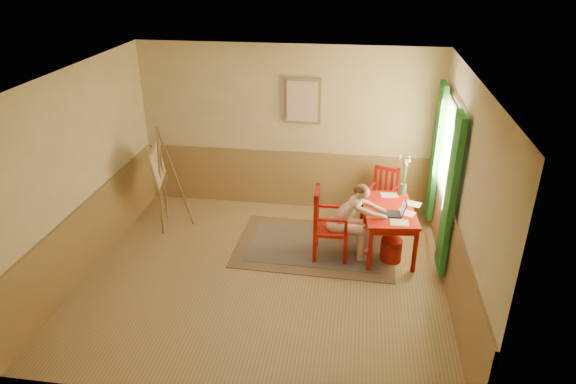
% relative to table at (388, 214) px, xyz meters
% --- Properties ---
extents(room, '(5.04, 4.54, 2.84)m').
position_rel_table_xyz_m(room, '(-1.69, -0.90, 0.77)').
color(room, tan).
rests_on(room, ground).
extents(wainscot, '(5.00, 4.50, 1.00)m').
position_rel_table_xyz_m(wainscot, '(-1.69, -0.10, -0.13)').
color(wainscot, '#9F7D4B').
rests_on(wainscot, room).
extents(window, '(0.12, 2.01, 2.20)m').
position_rel_table_xyz_m(window, '(0.73, 0.20, 0.71)').
color(window, white).
rests_on(window, room).
extents(wall_portrait, '(0.60, 0.05, 0.76)m').
position_rel_table_xyz_m(wall_portrait, '(-1.44, 1.30, 1.27)').
color(wall_portrait, olive).
rests_on(wall_portrait, room).
extents(rug, '(2.44, 1.66, 0.02)m').
position_rel_table_xyz_m(rug, '(-1.06, -0.04, -0.62)').
color(rug, '#8C7251').
rests_on(rug, room).
extents(table, '(0.85, 1.27, 0.72)m').
position_rel_table_xyz_m(table, '(0.00, 0.00, 0.00)').
color(table, red).
rests_on(table, room).
extents(chair_left, '(0.50, 0.48, 1.07)m').
position_rel_table_xyz_m(chair_left, '(-0.87, -0.27, -0.10)').
color(chair_left, red).
rests_on(chair_left, room).
extents(chair_back, '(0.53, 0.54, 0.94)m').
position_rel_table_xyz_m(chair_back, '(-0.05, 0.89, -0.16)').
color(chair_back, red).
rests_on(chair_back, room).
extents(figure, '(0.87, 0.38, 1.18)m').
position_rel_table_xyz_m(figure, '(-0.55, -0.26, 0.02)').
color(figure, '#D6AC8F').
rests_on(figure, room).
extents(laptop, '(0.38, 0.23, 0.22)m').
position_rel_table_xyz_m(laptop, '(0.07, -0.19, 0.14)').
color(laptop, '#1E2338').
rests_on(laptop, table).
extents(papers, '(0.61, 1.06, 0.00)m').
position_rel_table_xyz_m(papers, '(0.18, 0.02, 0.09)').
color(papers, white).
rests_on(papers, table).
extents(vase, '(0.22, 0.31, 0.62)m').
position_rel_table_xyz_m(vase, '(0.22, 0.53, 0.37)').
color(vase, '#3F724C').
rests_on(vase, table).
extents(wastebasket, '(0.41, 0.41, 0.34)m').
position_rel_table_xyz_m(wastebasket, '(0.07, -0.25, -0.46)').
color(wastebasket, '#A81E11').
rests_on(wastebasket, room).
extents(easel, '(0.63, 0.76, 1.70)m').
position_rel_table_xyz_m(easel, '(-3.57, 0.28, 0.38)').
color(easel, olive).
rests_on(easel, room).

